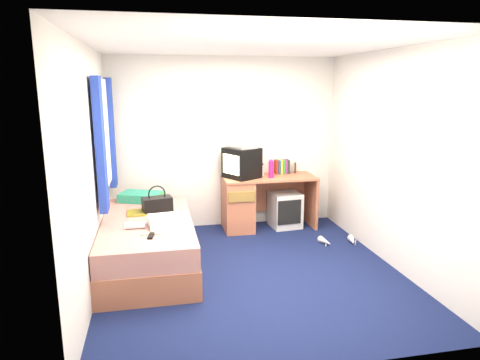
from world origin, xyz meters
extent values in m
plane|color=#0C1438|center=(0.00, 0.00, 0.00)|extent=(3.40, 3.40, 0.00)
plane|color=white|center=(0.00, 0.00, 2.40)|extent=(3.40, 3.40, 0.00)
plane|color=silver|center=(0.00, 1.70, 1.20)|extent=(3.20, 0.00, 3.20)
plane|color=silver|center=(0.00, -1.70, 1.20)|extent=(3.20, 0.00, 3.20)
plane|color=silver|center=(-1.60, 0.00, 1.20)|extent=(0.00, 3.40, 3.40)
plane|color=silver|center=(1.60, 0.00, 1.20)|extent=(0.00, 3.40, 3.40)
cube|color=#B56B4B|center=(-1.10, 0.44, 0.15)|extent=(1.00, 2.00, 0.30)
cube|color=olive|center=(-0.60, 0.04, 0.16)|extent=(0.02, 0.70, 0.18)
cube|color=silver|center=(-1.10, 0.44, 0.42)|extent=(0.98, 1.98, 0.24)
cube|color=#176F97|center=(-1.18, 1.24, 0.60)|extent=(0.60, 0.49, 0.11)
cube|color=#B56B4B|center=(0.58, 1.42, 0.73)|extent=(1.30, 0.55, 0.03)
cube|color=#B56B4B|center=(0.13, 1.42, 0.36)|extent=(0.40, 0.52, 0.72)
cube|color=#B56B4B|center=(1.21, 1.42, 0.36)|extent=(0.04, 0.52, 0.72)
cube|color=#B56B4B|center=(0.83, 1.67, 0.45)|extent=(0.78, 0.03, 0.55)
cube|color=silver|center=(0.83, 1.42, 0.25)|extent=(0.44, 0.44, 0.51)
cube|color=black|center=(0.19, 1.44, 0.96)|extent=(0.55, 0.56, 0.42)
cube|color=#FFE8A1|center=(0.02, 1.34, 0.96)|extent=(0.18, 0.28, 0.26)
cube|color=silver|center=(0.19, 1.44, 1.20)|extent=(0.39, 0.45, 0.07)
cube|color=maroon|center=(0.73, 1.60, 0.85)|extent=(0.03, 0.13, 0.20)
cube|color=navy|center=(0.77, 1.60, 0.85)|extent=(0.03, 0.13, 0.20)
cube|color=gold|center=(0.80, 1.60, 0.85)|extent=(0.03, 0.13, 0.20)
cube|color=#337F33|center=(0.84, 1.60, 0.85)|extent=(0.03, 0.13, 0.20)
cube|color=#7F337F|center=(0.87, 1.60, 0.85)|extent=(0.03, 0.13, 0.20)
cube|color=#262626|center=(0.91, 1.60, 0.85)|extent=(0.03, 0.13, 0.20)
cube|color=black|center=(1.03, 1.63, 0.82)|extent=(0.05, 0.12, 0.14)
cylinder|color=#C81C6E|center=(0.59, 1.35, 0.86)|extent=(0.09, 0.09, 0.23)
cylinder|color=silver|center=(0.50, 1.49, 0.83)|extent=(0.05, 0.05, 0.16)
cube|color=black|center=(-0.98, 0.73, 0.63)|extent=(0.37, 0.26, 0.17)
torus|color=black|center=(-0.98, 0.73, 0.75)|extent=(0.21, 0.06, 0.21)
cube|color=white|center=(-0.92, 0.17, 0.59)|extent=(0.35, 0.31, 0.11)
cube|color=gold|center=(-1.23, 0.69, 0.55)|extent=(0.22, 0.29, 0.01)
cylinder|color=silver|center=(-1.22, 0.13, 0.58)|extent=(0.20, 0.08, 0.07)
cube|color=yellow|center=(-1.05, -0.07, 0.55)|extent=(0.22, 0.07, 0.01)
cube|color=black|center=(-1.05, -0.15, 0.55)|extent=(0.08, 0.17, 0.02)
cube|color=silver|center=(-1.58, 0.90, 1.45)|extent=(0.02, 0.90, 1.10)
cube|color=white|center=(-1.57, 0.90, 2.04)|extent=(0.06, 1.06, 0.08)
cube|color=white|center=(-1.57, 0.90, 0.86)|extent=(0.06, 1.06, 0.08)
cube|color=navy|center=(-1.53, 0.31, 1.40)|extent=(0.08, 0.24, 1.40)
cube|color=navy|center=(-1.53, 1.49, 1.40)|extent=(0.08, 0.24, 1.40)
cone|color=silver|center=(1.12, 0.62, 0.04)|extent=(0.15, 0.24, 0.09)
cone|color=silver|center=(1.48, 0.58, 0.04)|extent=(0.15, 0.24, 0.09)
camera|label=1|loc=(-0.99, -4.25, 2.01)|focal=32.00mm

